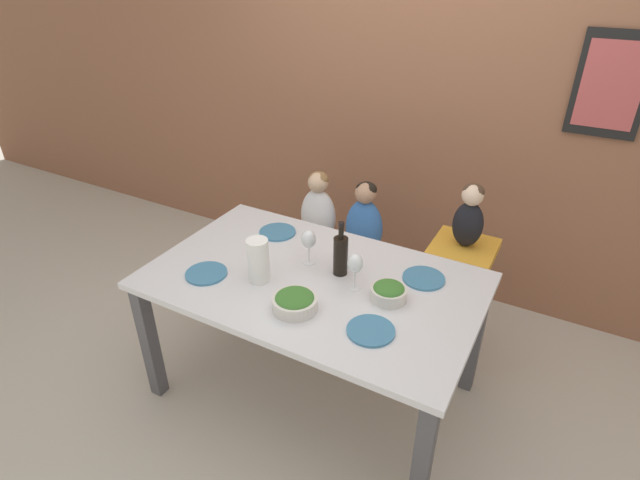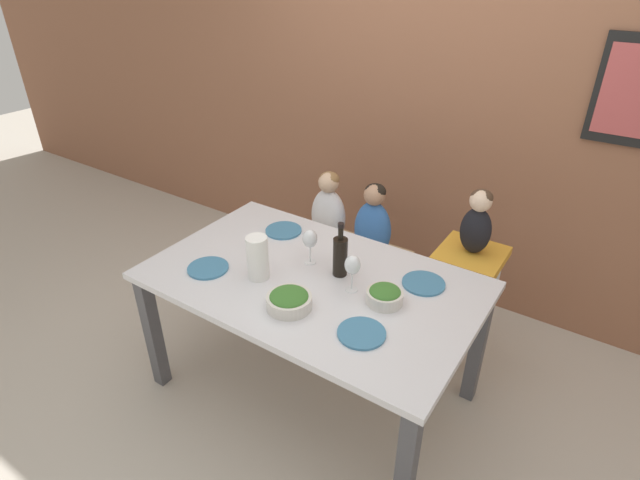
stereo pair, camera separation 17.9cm
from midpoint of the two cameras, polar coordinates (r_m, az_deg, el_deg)
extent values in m
plane|color=#BCB2A3|center=(2.98, 0.96, -16.54)|extent=(14.00, 14.00, 0.00)
cube|color=#8E5B42|center=(3.38, 14.38, 15.34)|extent=(10.00, 0.06, 2.70)
cube|color=black|center=(3.11, 33.67, 13.93)|extent=(0.36, 0.02, 0.55)
cube|color=#B74C4C|center=(3.10, 33.65, 13.88)|extent=(0.30, 0.00, 0.45)
cube|color=silver|center=(2.48, 1.11, -4.70)|extent=(1.63, 1.00, 0.03)
cube|color=#4C4C51|center=(2.88, -16.86, -10.09)|extent=(0.07, 0.07, 0.73)
cube|color=#4C4C51|center=(2.24, 12.26, -24.49)|extent=(0.07, 0.07, 0.73)
cube|color=#4C4C51|center=(3.36, -5.76, -2.34)|extent=(0.07, 0.07, 0.73)
cube|color=#4C4C51|center=(2.83, 19.33, -11.42)|extent=(0.07, 0.07, 0.73)
cylinder|color=silver|center=(3.44, -1.19, -4.43)|extent=(0.04, 0.04, 0.43)
cylinder|color=silver|center=(3.30, 3.25, -6.12)|extent=(0.04, 0.04, 0.43)
cylinder|color=silver|center=(3.65, 1.58, -2.13)|extent=(0.04, 0.04, 0.43)
cylinder|color=silver|center=(3.52, 5.84, -3.62)|extent=(0.04, 0.04, 0.43)
cube|color=tan|center=(3.34, 2.46, -0.65)|extent=(0.41, 0.42, 0.05)
cylinder|color=silver|center=(3.29, 3.49, -6.21)|extent=(0.04, 0.04, 0.43)
cylinder|color=silver|center=(3.18, 8.33, -8.00)|extent=(0.04, 0.04, 0.43)
cylinder|color=silver|center=(3.52, 6.07, -3.70)|extent=(0.04, 0.04, 0.43)
cylinder|color=silver|center=(3.42, 10.65, -5.26)|extent=(0.04, 0.04, 0.43)
cube|color=tan|center=(3.21, 7.40, -2.31)|extent=(0.41, 0.42, 0.05)
cylinder|color=silver|center=(3.04, 14.36, -7.95)|extent=(0.04, 0.04, 0.67)
cylinder|color=silver|center=(2.99, 19.09, -9.50)|extent=(0.04, 0.04, 0.67)
cylinder|color=silver|center=(3.24, 16.04, -5.48)|extent=(0.04, 0.04, 0.67)
cylinder|color=silver|center=(3.20, 20.46, -6.88)|extent=(0.04, 0.04, 0.67)
cube|color=gold|center=(2.92, 18.57, -1.76)|extent=(0.35, 0.36, 0.05)
ellipsoid|color=silver|center=(3.24, 2.54, 2.64)|extent=(0.24, 0.17, 0.38)
sphere|color=#D6AD89|center=(3.13, 2.64, 6.56)|extent=(0.13, 0.13, 0.13)
ellipsoid|color=olive|center=(3.13, 2.73, 6.93)|extent=(0.13, 0.12, 0.09)
ellipsoid|color=#3366B2|center=(3.10, 7.67, 1.08)|extent=(0.24, 0.17, 0.38)
sphere|color=tan|center=(2.99, 7.98, 5.11)|extent=(0.13, 0.13, 0.13)
ellipsoid|color=black|center=(2.99, 8.07, 5.50)|extent=(0.13, 0.12, 0.09)
ellipsoid|color=black|center=(2.84, 19.09, 0.97)|extent=(0.17, 0.12, 0.27)
sphere|color=beige|center=(2.76, 19.70, 4.21)|extent=(0.12, 0.12, 0.12)
ellipsoid|color=#473323|center=(2.76, 19.81, 4.59)|extent=(0.12, 0.11, 0.08)
cylinder|color=black|center=(2.45, 4.41, -1.99)|extent=(0.07, 0.07, 0.20)
cylinder|color=black|center=(2.38, 4.54, 0.95)|extent=(0.03, 0.03, 0.09)
cylinder|color=black|center=(2.36, 4.57, 1.65)|extent=(0.03, 0.03, 0.02)
cylinder|color=white|center=(2.43, -5.05, -2.06)|extent=(0.11, 0.11, 0.23)
cylinder|color=white|center=(2.40, 5.77, -5.69)|extent=(0.06, 0.06, 0.00)
cylinder|color=white|center=(2.38, 5.83, -4.78)|extent=(0.01, 0.01, 0.09)
ellipsoid|color=white|center=(2.32, 5.94, -2.89)|extent=(0.08, 0.08, 0.10)
cylinder|color=white|center=(2.59, 0.85, -2.56)|extent=(0.06, 0.06, 0.00)
cylinder|color=white|center=(2.57, 0.86, -1.68)|extent=(0.01, 0.01, 0.09)
ellipsoid|color=white|center=(2.52, 0.88, 0.12)|extent=(0.08, 0.08, 0.10)
cylinder|color=silver|center=(2.27, -1.28, -7.12)|extent=(0.21, 0.21, 0.06)
ellipsoid|color=#3D752D|center=(2.25, -1.28, -6.51)|extent=(0.18, 0.18, 0.04)
cylinder|color=silver|center=(2.33, 9.60, -6.49)|extent=(0.17, 0.17, 0.06)
ellipsoid|color=#3D752D|center=(2.31, 9.66, -5.89)|extent=(0.14, 0.14, 0.04)
cylinder|color=teal|center=(2.58, -10.75, -3.21)|extent=(0.21, 0.21, 0.01)
cylinder|color=teal|center=(2.87, -2.41, 1.07)|extent=(0.21, 0.21, 0.01)
cylinder|color=teal|center=(2.50, 13.78, -4.88)|extent=(0.21, 0.21, 0.01)
cylinder|color=teal|center=(2.15, 7.19, -10.58)|extent=(0.21, 0.21, 0.01)
camera|label=1|loc=(0.09, -87.89, 1.23)|focal=28.00mm
camera|label=2|loc=(0.09, 92.11, -1.23)|focal=28.00mm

